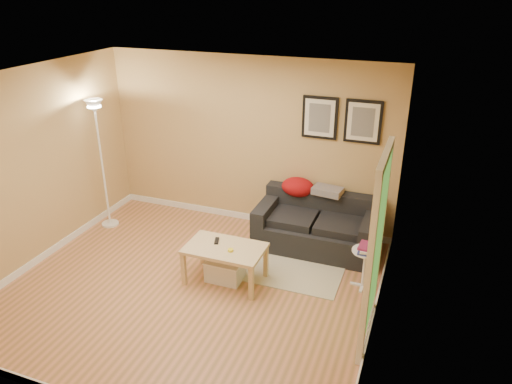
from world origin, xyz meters
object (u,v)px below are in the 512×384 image
sofa (317,224)px  coffee_table (225,264)px  floor_lamp (103,169)px  storage_bin (225,270)px  book_stack (367,248)px  side_table (364,269)px

sofa → coffee_table: size_ratio=1.72×
floor_lamp → sofa: bearing=8.3°
storage_bin → book_stack: bearing=14.6°
coffee_table → floor_lamp: 2.56m
coffee_table → floor_lamp: size_ratio=0.49×
floor_lamp → book_stack: bearing=-4.3°
coffee_table → storage_bin: 0.11m
storage_bin → book_stack: 1.82m
book_stack → coffee_table: bearing=-160.3°
book_stack → floor_lamp: floor_lamp is taller
sofa → storage_bin: size_ratio=3.61×
storage_bin → side_table: size_ratio=0.89×
sofa → floor_lamp: (-3.22, -0.47, 0.58)m
sofa → storage_bin: (-0.89, -1.22, -0.23)m
side_table → floor_lamp: floor_lamp is taller
storage_bin → floor_lamp: 2.57m
sofa → coffee_table: bearing=-125.2°
book_stack → side_table: bearing=136.1°
floor_lamp → side_table: bearing=-4.1°
storage_bin → book_stack: (1.71, 0.45, 0.42)m
side_table → floor_lamp: bearing=175.9°
sofa → book_stack: sofa is taller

